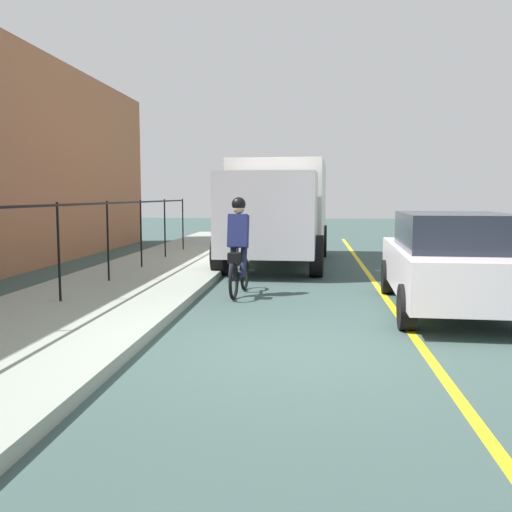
# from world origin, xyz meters

# --- Properties ---
(ground_plane) EXTENTS (80.00, 80.00, 0.00)m
(ground_plane) POSITION_xyz_m (0.00, 0.00, 0.00)
(ground_plane) COLOR #364C48
(lane_line_centre) EXTENTS (36.00, 0.12, 0.01)m
(lane_line_centre) POSITION_xyz_m (0.00, -1.60, 0.00)
(lane_line_centre) COLOR yellow
(lane_line_centre) RESTS_ON ground
(sidewalk) EXTENTS (40.00, 3.20, 0.15)m
(sidewalk) POSITION_xyz_m (0.00, 3.40, 0.07)
(sidewalk) COLOR gray
(sidewalk) RESTS_ON ground
(iron_fence) EXTENTS (20.29, 0.04, 1.60)m
(iron_fence) POSITION_xyz_m (1.00, 3.80, 1.37)
(iron_fence) COLOR black
(iron_fence) RESTS_ON sidewalk
(cyclist_lead) EXTENTS (1.71, 0.38, 1.83)m
(cyclist_lead) POSITION_xyz_m (3.75, 1.09, 0.91)
(cyclist_lead) COLOR black
(cyclist_lead) RESTS_ON ground
(patrol_sedan) EXTENTS (4.48, 2.08, 1.58)m
(patrol_sedan) POSITION_xyz_m (2.67, -2.48, 0.82)
(patrol_sedan) COLOR white
(patrol_sedan) RESTS_ON ground
(box_truck_background) EXTENTS (6.80, 2.76, 2.78)m
(box_truck_background) POSITION_xyz_m (8.91, 0.64, 1.55)
(box_truck_background) COLOR silver
(box_truck_background) RESTS_ON ground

